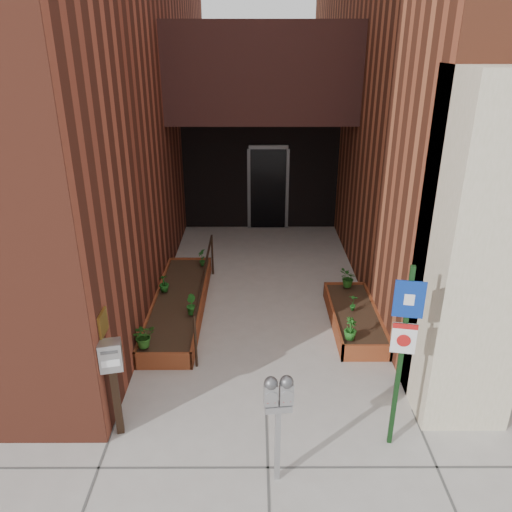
{
  "coord_description": "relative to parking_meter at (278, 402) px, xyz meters",
  "views": [
    {
      "loc": [
        -0.15,
        -5.39,
        4.65
      ],
      "look_at": [
        -0.13,
        1.8,
        1.51
      ],
      "focal_mm": 35.0,
      "sensor_mm": 36.0,
      "label": 1
    }
  ],
  "objects": [
    {
      "name": "ground",
      "position": [
        -0.1,
        1.14,
        -1.1
      ],
      "size": [
        80.0,
        80.0,
        0.0
      ],
      "primitive_type": "plane",
      "color": "#9E9991",
      "rests_on": "ground"
    },
    {
      "name": "architecture",
      "position": [
        -0.28,
        8.04,
        3.88
      ],
      "size": [
        20.0,
        14.6,
        10.0
      ],
      "color": "brown",
      "rests_on": "ground"
    },
    {
      "name": "planter_left",
      "position": [
        -1.65,
        3.84,
        -0.97
      ],
      "size": [
        0.9,
        3.6,
        0.3
      ],
      "color": "brown",
      "rests_on": "ground"
    },
    {
      "name": "planter_right",
      "position": [
        1.5,
        3.34,
        -0.97
      ],
      "size": [
        0.8,
        2.2,
        0.3
      ],
      "color": "brown",
      "rests_on": "ground"
    },
    {
      "name": "handrail",
      "position": [
        -1.15,
        3.79,
        -0.35
      ],
      "size": [
        0.04,
        3.34,
        0.9
      ],
      "color": "black",
      "rests_on": "ground"
    },
    {
      "name": "parking_meter",
      "position": [
        0.0,
        0.0,
        0.0
      ],
      "size": [
        0.32,
        0.16,
        1.42
      ],
      "color": "#969598",
      "rests_on": "ground"
    },
    {
      "name": "sign_post",
      "position": [
        1.43,
        0.54,
        0.4
      ],
      "size": [
        0.33,
        0.11,
        2.43
      ],
      "color": "black",
      "rests_on": "ground"
    },
    {
      "name": "payment_dropbox",
      "position": [
        -1.98,
        0.74,
        -0.12
      ],
      "size": [
        0.31,
        0.26,
        1.36
      ],
      "color": "black",
      "rests_on": "ground"
    },
    {
      "name": "shrub_left_a",
      "position": [
        -1.95,
        2.24,
        -0.61
      ],
      "size": [
        0.47,
        0.47,
        0.39
      ],
      "primitive_type": "imported",
      "rotation": [
        0.0,
        0.0,
        0.48
      ],
      "color": "#255C1A",
      "rests_on": "planter_left"
    },
    {
      "name": "shrub_left_b",
      "position": [
        -1.35,
        3.24,
        -0.62
      ],
      "size": [
        0.26,
        0.26,
        0.35
      ],
      "primitive_type": "imported",
      "rotation": [
        0.0,
        0.0,
        1.99
      ],
      "color": "#1D5F1B",
      "rests_on": "planter_left"
    },
    {
      "name": "shrub_left_c",
      "position": [
        -1.95,
        4.09,
        -0.63
      ],
      "size": [
        0.25,
        0.25,
        0.33
      ],
      "primitive_type": "imported",
      "rotation": [
        0.0,
        0.0,
        3.67
      ],
      "color": "#185518",
      "rests_on": "planter_left"
    },
    {
      "name": "shrub_left_d",
      "position": [
        -1.35,
        5.24,
        -0.62
      ],
      "size": [
        0.23,
        0.23,
        0.37
      ],
      "primitive_type": "imported",
      "rotation": [
        0.0,
        0.0,
        4.94
      ],
      "color": "#18551A",
      "rests_on": "planter_left"
    },
    {
      "name": "shrub_right_a",
      "position": [
        1.25,
        2.44,
        -0.62
      ],
      "size": [
        0.29,
        0.29,
        0.36
      ],
      "primitive_type": "imported",
      "rotation": [
        0.0,
        0.0,
        0.88
      ],
      "color": "#1D5A19",
      "rests_on": "planter_right"
    },
    {
      "name": "shrub_right_b",
      "position": [
        1.46,
        3.35,
        -0.64
      ],
      "size": [
        0.21,
        0.21,
        0.31
      ],
      "primitive_type": "imported",
      "rotation": [
        0.0,
        0.0,
        2.75
      ],
      "color": "#185619",
      "rests_on": "planter_right"
    },
    {
      "name": "shrub_right_c",
      "position": [
        1.52,
        4.24,
        -0.62
      ],
      "size": [
        0.44,
        0.44,
        0.36
      ],
      "primitive_type": "imported",
      "rotation": [
        0.0,
        0.0,
        4.16
      ],
      "color": "#1F5A19",
      "rests_on": "planter_right"
    }
  ]
}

